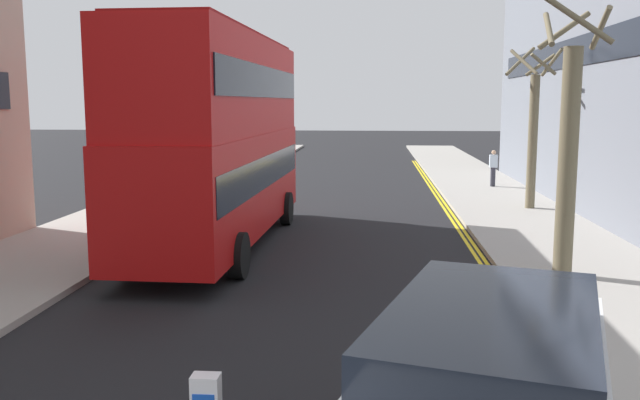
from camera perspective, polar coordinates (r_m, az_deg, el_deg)
name	(u,v)px	position (r m, az deg, el deg)	size (l,w,h in m)	color
sidewalk_right	(545,238)	(20.16, 18.46, -3.02)	(4.00, 80.00, 0.14)	#9E9991
sidewalk_left	(99,231)	(21.18, -18.13, -2.48)	(4.00, 80.00, 0.14)	#9E9991
kerb_line_outer	(481,254)	(17.84, 13.41, -4.48)	(0.10, 56.00, 0.01)	yellow
kerb_line_inner	(474,254)	(17.81, 12.90, -4.48)	(0.10, 56.00, 0.01)	yellow
double_decker_bus_away	(220,134)	(18.21, -8.47, 5.54)	(3.02, 10.87, 5.64)	#B20F0F
pedestrian_far	(493,167)	(31.05, 14.42, 2.68)	(0.34, 0.22, 1.62)	#2D2D38
street_tree_near	(568,152)	(15.28, 20.22, 3.86)	(1.38, 1.49, 5.84)	#6B6047
street_tree_mid	(533,129)	(24.92, 17.54, 5.72)	(1.85, 1.92, 5.69)	#6B6047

